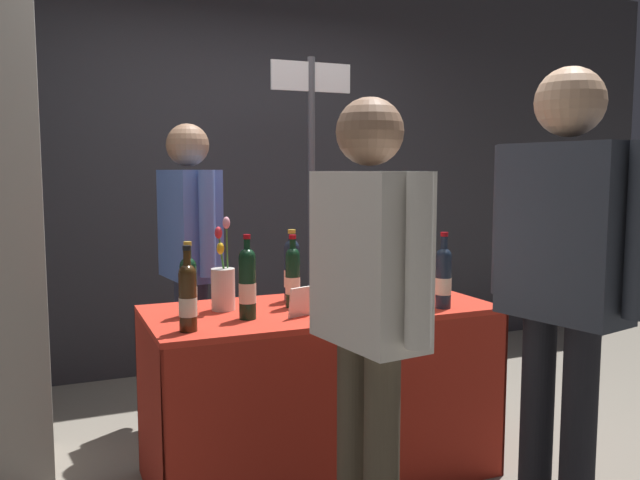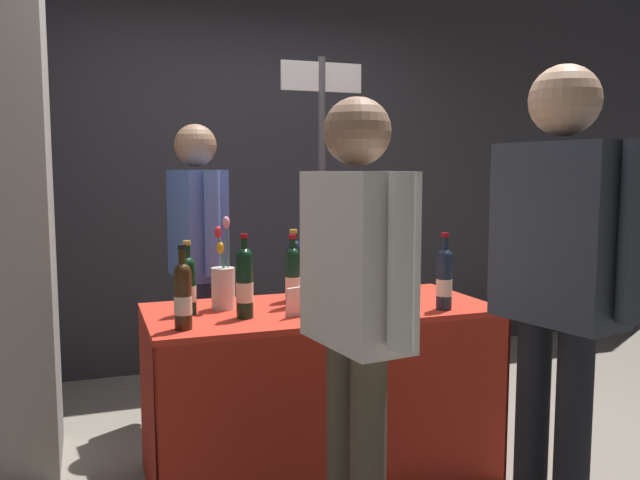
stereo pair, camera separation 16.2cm
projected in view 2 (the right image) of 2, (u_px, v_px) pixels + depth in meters
The scene contains 19 objects.
ground_plane at pixel (320, 473), 2.98m from camera, with size 12.00×12.00×0.00m, color gray.
back_partition at pixel (231, 162), 4.55m from camera, with size 7.73×0.12×2.90m, color #2D2D33.
tasting_table at pixel (320, 360), 2.92m from camera, with size 1.53×0.70×0.78m.
featured_wine_bottle at pixel (188, 284), 2.73m from camera, with size 0.07×0.07×0.31m.
display_bottle_0 at pixel (293, 276), 2.88m from camera, with size 0.07×0.07×0.32m.
display_bottle_1 at pixel (245, 282), 2.66m from camera, with size 0.07×0.07×0.35m.
display_bottle_2 at pixel (360, 265), 3.18m from camera, with size 0.07×0.07×0.34m.
display_bottle_3 at pixel (294, 269), 3.02m from camera, with size 0.07×0.07×0.33m.
display_bottle_4 at pixel (183, 295), 2.47m from camera, with size 0.07×0.07×0.33m.
display_bottle_5 at pixel (444, 278), 2.82m from camera, with size 0.07×0.07×0.34m.
display_bottle_6 at pixel (393, 270), 2.97m from camera, with size 0.08×0.08×0.34m.
wine_glass_near_vendor at pixel (357, 288), 2.80m from camera, with size 0.08×0.08×0.14m.
wine_glass_mid at pixel (331, 288), 2.87m from camera, with size 0.07×0.07×0.12m.
flower_vase at pixel (223, 284), 2.84m from camera, with size 0.10×0.10×0.41m.
brochure_stand at pixel (299, 301), 2.69m from camera, with size 0.12×0.01×0.13m, color silver.
vendor_presenter at pixel (197, 246), 3.48m from camera, with size 0.27×0.60×1.63m.
taster_foreground_right at pixel (356, 295), 2.15m from camera, with size 0.27×0.59×1.63m.
taster_foreground_left at pixel (558, 268), 2.21m from camera, with size 0.30×0.59×1.74m.
booth_signpost at pixel (322, 191), 3.93m from camera, with size 0.51×0.04×2.06m.
Camera 2 is at (-0.96, -2.68, 1.39)m, focal length 36.34 mm.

